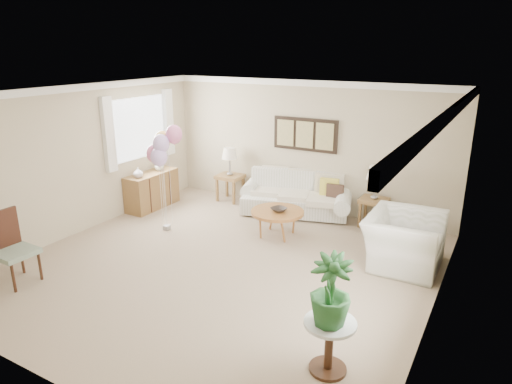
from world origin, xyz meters
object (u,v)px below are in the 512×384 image
(sofa, at_px, (297,197))
(balloon_cluster, at_px, (162,146))
(armchair, at_px, (404,240))
(coffee_table, at_px, (277,213))
(accent_chair, at_px, (11,246))

(sofa, distance_m, balloon_cluster, 2.87)
(armchair, distance_m, balloon_cluster, 4.27)
(sofa, height_order, coffee_table, sofa)
(armchair, bearing_deg, accent_chair, 124.25)
(coffee_table, relative_size, accent_chair, 0.89)
(coffee_table, height_order, accent_chair, accent_chair)
(coffee_table, bearing_deg, armchair, -1.28)
(armchair, distance_m, accent_chair, 5.70)
(coffee_table, bearing_deg, accent_chair, -127.21)
(sofa, xyz_separation_m, accent_chair, (-2.32, -4.53, 0.21))
(armchair, height_order, accent_chair, accent_chair)
(coffee_table, xyz_separation_m, armchair, (2.17, -0.05, -0.03))
(balloon_cluster, bearing_deg, coffee_table, 22.06)
(sofa, bearing_deg, accent_chair, -117.13)
(accent_chair, height_order, balloon_cluster, balloon_cluster)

